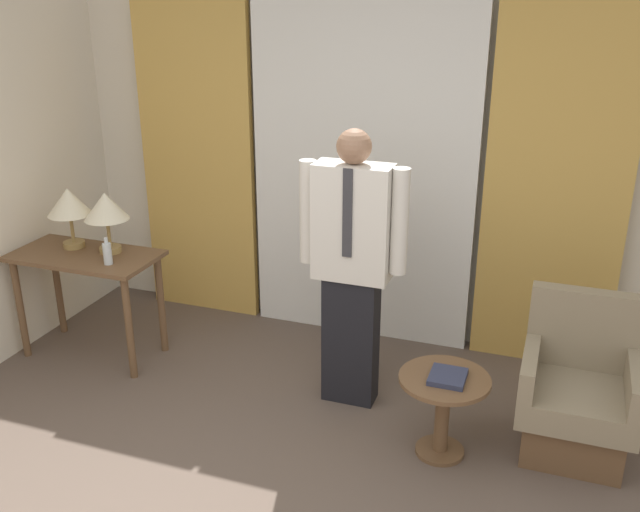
{
  "coord_description": "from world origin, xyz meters",
  "views": [
    {
      "loc": [
        1.36,
        -2.03,
        2.52
      ],
      "look_at": [
        0.06,
        1.6,
        1.01
      ],
      "focal_mm": 40.0,
      "sensor_mm": 36.0,
      "label": 1
    }
  ],
  "objects_px": {
    "person": "(352,261)",
    "book": "(448,377)",
    "armchair": "(577,398)",
    "bottle_near_edge": "(107,253)",
    "table_lamp_left": "(69,204)",
    "table_lamp_right": "(106,208)",
    "side_table": "(443,402)",
    "desk": "(87,272)"
  },
  "relations": [
    {
      "from": "person",
      "to": "book",
      "type": "relative_size",
      "value": 8.23
    },
    {
      "from": "person",
      "to": "armchair",
      "type": "xyz_separation_m",
      "value": [
        1.35,
        -0.07,
        -0.62
      ]
    },
    {
      "from": "bottle_near_edge",
      "to": "armchair",
      "type": "xyz_separation_m",
      "value": [
        2.98,
        0.08,
        -0.51
      ]
    },
    {
      "from": "table_lamp_left",
      "to": "table_lamp_right",
      "type": "bearing_deg",
      "value": 0.0
    },
    {
      "from": "side_table",
      "to": "table_lamp_left",
      "type": "bearing_deg",
      "value": 171.23
    },
    {
      "from": "armchair",
      "to": "book",
      "type": "xyz_separation_m",
      "value": [
        -0.68,
        -0.32,
        0.18
      ]
    },
    {
      "from": "table_lamp_right",
      "to": "desk",
      "type": "bearing_deg",
      "value": -149.2
    },
    {
      "from": "desk",
      "to": "side_table",
      "type": "xyz_separation_m",
      "value": [
        2.55,
        -0.33,
        -0.29
      ]
    },
    {
      "from": "armchair",
      "to": "book",
      "type": "bearing_deg",
      "value": -155.08
    },
    {
      "from": "armchair",
      "to": "bottle_near_edge",
      "type": "bearing_deg",
      "value": -178.54
    },
    {
      "from": "table_lamp_left",
      "to": "side_table",
      "type": "bearing_deg",
      "value": -8.77
    },
    {
      "from": "table_lamp_right",
      "to": "side_table",
      "type": "bearing_deg",
      "value": -9.85
    },
    {
      "from": "table_lamp_left",
      "to": "book",
      "type": "distance_m",
      "value": 2.81
    },
    {
      "from": "armchair",
      "to": "side_table",
      "type": "xyz_separation_m",
      "value": [
        -0.7,
        -0.3,
        0.01
      ]
    },
    {
      "from": "armchair",
      "to": "desk",
      "type": "bearing_deg",
      "value": 179.55
    },
    {
      "from": "table_lamp_left",
      "to": "armchair",
      "type": "xyz_separation_m",
      "value": [
        3.4,
        -0.11,
        -0.75
      ]
    },
    {
      "from": "desk",
      "to": "bottle_near_edge",
      "type": "relative_size",
      "value": 5.48
    },
    {
      "from": "armchair",
      "to": "table_lamp_right",
      "type": "bearing_deg",
      "value": 177.88
    },
    {
      "from": "desk",
      "to": "side_table",
      "type": "bearing_deg",
      "value": -7.31
    },
    {
      "from": "table_lamp_right",
      "to": "side_table",
      "type": "relative_size",
      "value": 0.84
    },
    {
      "from": "table_lamp_left",
      "to": "armchair",
      "type": "relative_size",
      "value": 0.47
    },
    {
      "from": "bottle_near_edge",
      "to": "book",
      "type": "xyz_separation_m",
      "value": [
        2.3,
        -0.24,
        -0.33
      ]
    },
    {
      "from": "armchair",
      "to": "side_table",
      "type": "relative_size",
      "value": 1.78
    },
    {
      "from": "table_lamp_left",
      "to": "book",
      "type": "relative_size",
      "value": 2.0
    },
    {
      "from": "table_lamp_left",
      "to": "side_table",
      "type": "height_order",
      "value": "table_lamp_left"
    },
    {
      "from": "person",
      "to": "armchair",
      "type": "relative_size",
      "value": 1.94
    },
    {
      "from": "bottle_near_edge",
      "to": "armchair",
      "type": "height_order",
      "value": "bottle_near_edge"
    },
    {
      "from": "bottle_near_edge",
      "to": "side_table",
      "type": "height_order",
      "value": "bottle_near_edge"
    },
    {
      "from": "desk",
      "to": "side_table",
      "type": "height_order",
      "value": "desk"
    },
    {
      "from": "desk",
      "to": "side_table",
      "type": "distance_m",
      "value": 2.58
    },
    {
      "from": "desk",
      "to": "bottle_near_edge",
      "type": "distance_m",
      "value": 0.35
    },
    {
      "from": "bottle_near_edge",
      "to": "book",
      "type": "height_order",
      "value": "bottle_near_edge"
    },
    {
      "from": "table_lamp_left",
      "to": "person",
      "type": "relative_size",
      "value": 0.24
    },
    {
      "from": "bottle_near_edge",
      "to": "armchair",
      "type": "distance_m",
      "value": 3.02
    },
    {
      "from": "armchair",
      "to": "side_table",
      "type": "distance_m",
      "value": 0.76
    },
    {
      "from": "desk",
      "to": "person",
      "type": "bearing_deg",
      "value": 1.47
    },
    {
      "from": "desk",
      "to": "table_lamp_right",
      "type": "relative_size",
      "value": 2.37
    },
    {
      "from": "table_lamp_left",
      "to": "side_table",
      "type": "distance_m",
      "value": 2.83
    },
    {
      "from": "table_lamp_left",
      "to": "table_lamp_right",
      "type": "height_order",
      "value": "same"
    },
    {
      "from": "table_lamp_left",
      "to": "table_lamp_right",
      "type": "relative_size",
      "value": 1.0
    },
    {
      "from": "table_lamp_right",
      "to": "person",
      "type": "xyz_separation_m",
      "value": [
        1.74,
        -0.04,
        -0.13
      ]
    },
    {
      "from": "table_lamp_left",
      "to": "table_lamp_right",
      "type": "distance_m",
      "value": 0.3
    }
  ]
}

